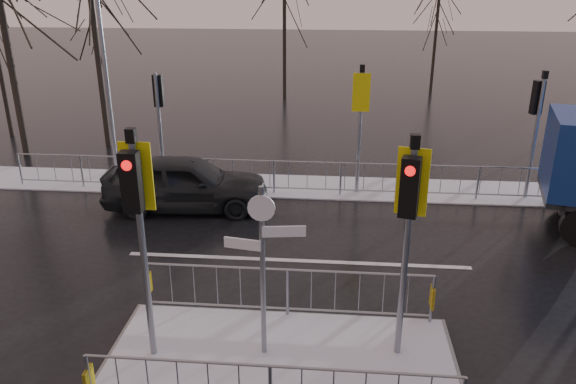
{
  "coord_description": "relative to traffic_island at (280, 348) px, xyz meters",
  "views": [
    {
      "loc": [
        0.82,
        -7.78,
        6.3
      ],
      "look_at": [
        -0.19,
        3.6,
        1.8
      ],
      "focal_mm": 35.0,
      "sensor_mm": 36.0,
      "label": 1
    }
  ],
  "objects": [
    {
      "name": "ground",
      "position": [
        0.01,
        -0.01,
        -0.39
      ],
      "size": [
        120.0,
        120.0,
        0.0
      ],
      "primitive_type": "plane",
      "color": "black",
      "rests_on": "ground"
    },
    {
      "name": "snow_verge",
      "position": [
        0.01,
        8.59,
        -0.37
      ],
      "size": [
        30.0,
        2.0,
        0.04
      ],
      "primitive_type": "cube",
      "color": "white",
      "rests_on": "ground"
    },
    {
      "name": "lane_markings",
      "position": [
        0.01,
        -0.34,
        -0.39
      ],
      "size": [
        8.0,
        11.38,
        0.01
      ],
      "color": "silver",
      "rests_on": "ground"
    },
    {
      "name": "traffic_island",
      "position": [
        0.0,
        0.0,
        0.0
      ],
      "size": [
        6.0,
        3.04,
        4.15
      ],
      "color": "slate",
      "rests_on": "ground"
    },
    {
      "name": "far_kerb_fixtures",
      "position": [
        0.31,
        8.08,
        0.63
      ],
      "size": [
        18.0,
        0.65,
        3.83
      ],
      "color": "gray",
      "rests_on": "ground"
    },
    {
      "name": "car_far_lane",
      "position": [
        -3.32,
        6.63,
        0.38
      ],
      "size": [
        4.67,
        2.16,
        1.55
      ],
      "primitive_type": "imported",
      "rotation": [
        0.0,
        0.0,
        1.64
      ],
      "color": "black",
      "rests_on": "ground"
    },
    {
      "name": "tree_near_b",
      "position": [
        -7.99,
        12.49,
        4.76
      ],
      "size": [
        4.0,
        4.0,
        7.55
      ],
      "color": "black",
      "rests_on": "ground"
    },
    {
      "name": "tree_far_a",
      "position": [
        -1.99,
        21.99,
        4.43
      ],
      "size": [
        3.75,
        3.75,
        7.08
      ],
      "color": "black",
      "rests_on": "ground"
    },
    {
      "name": "tree_far_b",
      "position": [
        6.01,
        23.99,
        3.79
      ],
      "size": [
        3.25,
        3.25,
        6.14
      ],
      "color": "black",
      "rests_on": "ground"
    },
    {
      "name": "street_lamp_left",
      "position": [
        -6.42,
        9.49,
        4.1
      ],
      "size": [
        1.25,
        0.18,
        8.2
      ],
      "color": "gray",
      "rests_on": "ground"
    }
  ]
}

